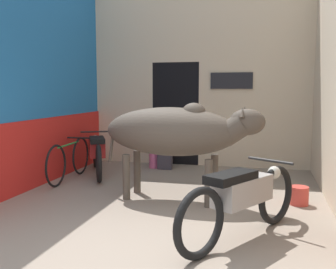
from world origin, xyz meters
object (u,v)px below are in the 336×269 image
object	(u,v)px
bicycle	(69,160)
bucket	(299,196)
motorcycle_near	(242,197)
plastic_stool	(154,157)
shopkeeper_seated	(166,139)
motorcycle_far	(97,151)
cow	(176,132)

from	to	relation	value
bicycle	bucket	distance (m)	3.92
motorcycle_near	plastic_stool	xyz separation A→B (m)	(-2.00, 3.51, -0.24)
plastic_stool	bicycle	bearing A→B (deg)	-129.59
shopkeeper_seated	motorcycle_far	bearing A→B (deg)	-141.34
bicycle	plastic_stool	xyz separation A→B (m)	(1.17, 1.41, -0.14)
cow	bicycle	size ratio (longest dim) A/B	1.37
cow	shopkeeper_seated	distance (m)	2.37
shopkeeper_seated	bucket	bearing A→B (deg)	-39.84
motorcycle_near	bucket	xyz separation A→B (m)	(0.70, 1.50, -0.34)
motorcycle_far	bucket	size ratio (longest dim) A/B	7.13
cow	motorcycle_near	world-z (taller)	cow
motorcycle_far	bicycle	size ratio (longest dim) A/B	1.08
motorcycle_near	plastic_stool	size ratio (longest dim) A/B	4.44
plastic_stool	bucket	size ratio (longest dim) A/B	1.61
motorcycle_near	plastic_stool	distance (m)	4.05
bicycle	motorcycle_near	bearing A→B (deg)	-33.54
cow	motorcycle_far	distance (m)	2.34
shopkeeper_seated	plastic_stool	bearing A→B (deg)	-171.87
bicycle	plastic_stool	distance (m)	1.84
bucket	cow	bearing A→B (deg)	-174.05
cow	motorcycle_near	distance (m)	1.76
motorcycle_near	bucket	bearing A→B (deg)	64.84
cow	plastic_stool	distance (m)	2.52
shopkeeper_seated	bucket	xyz separation A→B (m)	(2.45, -2.05, -0.47)
cow	motorcycle_far	world-z (taller)	cow
cow	bicycle	xyz separation A→B (m)	(-2.13, 0.78, -0.64)
motorcycle_far	bicycle	xyz separation A→B (m)	(-0.29, -0.54, -0.08)
plastic_stool	cow	bearing A→B (deg)	-66.19
cow	bicycle	bearing A→B (deg)	159.93
shopkeeper_seated	cow	bearing A→B (deg)	-72.18
shopkeeper_seated	bucket	size ratio (longest dim) A/B	4.44
cow	bucket	bearing A→B (deg)	5.95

